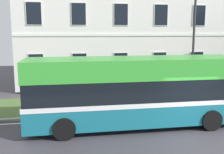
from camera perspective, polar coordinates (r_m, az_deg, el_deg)
ground_plane at (r=12.53m, az=16.66°, el=-11.68°), size 60.00×56.00×0.18m
georgian_townhouse at (r=25.53m, az=3.11°, el=14.65°), size 19.14×9.81×13.18m
iron_verge_railing at (r=15.64m, az=12.12°, el=-4.80°), size 15.66×0.04×0.97m
single_decker_bus at (r=12.63m, az=4.91°, el=-2.93°), size 10.08×2.73×3.26m
street_lamp_post at (r=16.98m, az=16.98°, el=7.62°), size 0.36×0.24×6.76m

